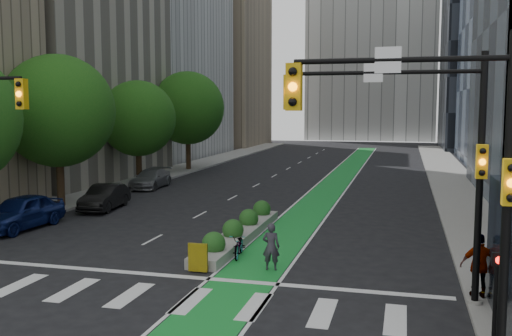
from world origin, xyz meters
The scene contains 19 objects.
ground centered at (0.00, 0.00, 0.00)m, with size 160.00×160.00×0.00m, color black.
sidewalk_left centered at (-11.80, 25.00, 0.07)m, with size 3.60×90.00×0.15m, color gray.
sidewalk_right centered at (11.80, 25.00, 0.07)m, with size 3.60×90.00×0.15m, color gray.
bike_lane_paint centered at (3.00, 30.00, 0.01)m, with size 2.20×70.00×0.01m, color #198B31.
building_tan_far centered at (-20.00, 66.00, 13.00)m, with size 14.00×16.00×26.00m, color tan.
building_dark_end centered at (20.00, 68.00, 14.00)m, with size 14.00×18.00×28.00m, color black.
tree_mid centered at (-11.00, 12.00, 5.57)m, with size 6.40×6.40×8.78m.
tree_midfar centered at (-11.00, 22.00, 4.95)m, with size 5.60×5.60×7.76m.
tree_far centered at (-11.00, 32.00, 5.69)m, with size 6.60×6.60×9.00m.
signal_right centered at (8.67, 0.47, 4.80)m, with size 5.82×0.51×7.20m.
signal_far_right centered at (8.98, -4.03, 4.75)m, with size 4.82×0.51×7.20m.
median_planter centered at (1.20, 7.04, 0.37)m, with size 1.20×10.26×1.10m.
ped_signal_post centered at (10.30, -2.58, 1.58)m, with size 0.32×0.43×2.46m.
bicycle centered at (2.00, 4.22, 0.46)m, with size 0.62×1.77×0.93m, color gray.
cyclist centered at (3.60, 2.78, 0.86)m, with size 0.62×0.41×1.71m, color #322F38.
parked_car_left_near centered at (-9.50, 6.44, 0.82)m, with size 1.94×4.82×1.64m, color #0D194F.
parked_car_left_mid centered at (-8.28, 12.14, 0.71)m, with size 1.50×4.30×1.42m, color black.
parked_car_left_far centered at (-9.50, 20.79, 0.67)m, with size 1.89×4.65×1.35m, color slate.
pedestrian_far centered at (10.37, 1.10, 1.11)m, with size 1.13×0.47×1.93m, color gray.
Camera 1 is at (8.12, -16.57, 5.81)m, focal length 40.00 mm.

